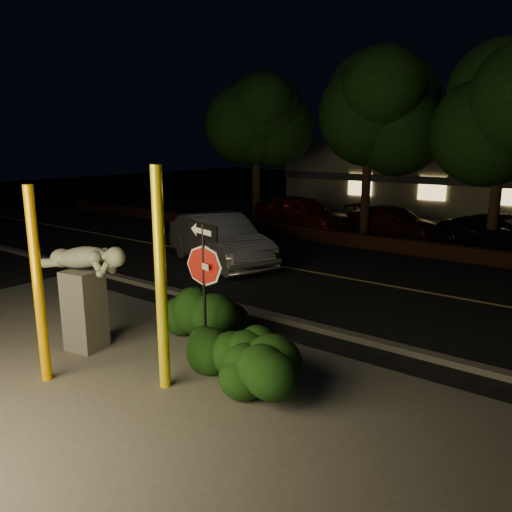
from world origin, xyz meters
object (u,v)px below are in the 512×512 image
(sculpture, at_px, (84,285))
(parked_car_dark, at_px, (508,235))
(parked_car_darkred, at_px, (394,222))
(signpost, at_px, (204,266))
(yellow_pole_left, at_px, (38,287))
(yellow_pole_right, at_px, (161,281))
(parked_car_red, at_px, (301,213))
(silver_sedan, at_px, (219,240))

(sculpture, relative_size, parked_car_dark, 0.42)
(sculpture, xyz_separation_m, parked_car_darkred, (0.09, 14.79, -0.67))
(signpost, height_order, parked_car_dark, signpost)
(yellow_pole_left, height_order, yellow_pole_right, yellow_pole_right)
(sculpture, bearing_deg, parked_car_red, 94.60)
(yellow_pole_left, xyz_separation_m, parked_car_dark, (4.03, 15.28, -0.94))
(yellow_pole_right, bearing_deg, parked_car_darkred, 98.45)
(sculpture, relative_size, parked_car_darkred, 0.48)
(sculpture, bearing_deg, silver_sedan, 99.93)
(yellow_pole_right, height_order, signpost, yellow_pole_right)
(silver_sedan, xyz_separation_m, parked_car_darkred, (2.66, 8.07, -0.19))
(signpost, bearing_deg, parked_car_dark, 96.10)
(parked_car_darkred, relative_size, parked_car_dark, 0.87)
(parked_car_red, height_order, parked_car_darkred, parked_car_red)
(sculpture, xyz_separation_m, parked_car_red, (-3.80, 13.61, -0.49))
(yellow_pole_left, xyz_separation_m, signpost, (1.71, 2.06, 0.19))
(parked_car_darkred, bearing_deg, silver_sedan, 173.10)
(yellow_pole_left, bearing_deg, yellow_pole_right, 31.06)
(sculpture, height_order, parked_car_darkred, sculpture)
(yellow_pole_right, distance_m, silver_sedan, 8.49)
(yellow_pole_right, relative_size, silver_sedan, 0.72)
(signpost, bearing_deg, parked_car_red, 131.50)
(signpost, distance_m, silver_sedan, 7.67)
(signpost, height_order, sculpture, signpost)
(silver_sedan, bearing_deg, yellow_pole_left, -134.55)
(silver_sedan, height_order, parked_car_red, silver_sedan)
(yellow_pole_left, xyz_separation_m, sculpture, (-0.56, 1.20, -0.34))
(yellow_pole_left, xyz_separation_m, parked_car_red, (-4.36, 14.81, -0.83))
(signpost, xyz_separation_m, parked_car_darkred, (-2.19, 13.93, -1.20))
(parked_car_red, bearing_deg, silver_sedan, -159.14)
(yellow_pole_left, distance_m, parked_car_darkred, 16.03)
(yellow_pole_left, height_order, parked_car_red, yellow_pole_left)
(parked_car_darkred, bearing_deg, parked_car_red, 118.23)
(yellow_pole_right, distance_m, sculpture, 2.37)
(parked_car_red, distance_m, parked_car_darkred, 4.07)
(silver_sedan, distance_m, parked_car_red, 7.00)
(sculpture, distance_m, parked_car_darkred, 14.81)
(signpost, bearing_deg, yellow_pole_right, -72.07)
(yellow_pole_right, xyz_separation_m, sculpture, (-2.31, 0.15, -0.50))
(parked_car_red, height_order, parked_car_dark, parked_car_red)
(parked_car_red, xyz_separation_m, parked_car_dark, (8.39, 0.47, -0.12))
(silver_sedan, relative_size, parked_car_darkred, 1.15)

